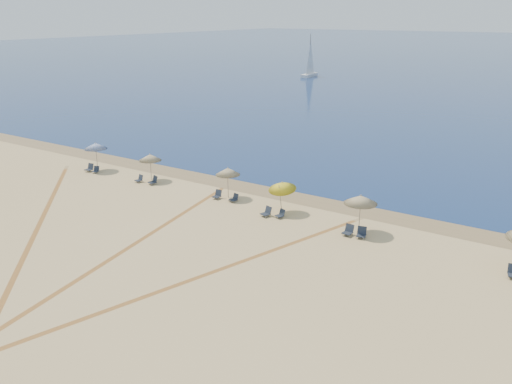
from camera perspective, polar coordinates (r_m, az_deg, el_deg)
ground at (r=26.97m, az=-24.75°, el=-14.11°), size 160.00×160.00×0.00m
wet_sand at (r=42.84m, az=2.93°, el=-0.21°), size 500.00×500.00×0.00m
umbrella_0 at (r=50.89m, az=-16.75°, el=4.73°), size 2.11×2.11×2.63m
umbrella_1 at (r=46.67m, az=-11.24°, el=3.64°), size 1.96×1.96×2.38m
umbrella_2 at (r=41.41m, az=-3.02°, el=2.22°), size 1.91×1.92×2.48m
umbrella_3 at (r=38.30m, az=2.80°, el=0.67°), size 2.03×2.10×2.52m
umbrella_4 at (r=35.31m, az=11.11°, el=-0.79°), size 2.21×2.21×2.63m
chair_0 at (r=51.19m, az=-17.33°, el=2.46°), size 0.65×0.74×0.72m
chair_1 at (r=50.55m, az=-16.71°, el=2.27°), size 0.67×0.72×0.61m
chair_2 at (r=46.84m, az=-12.33°, el=1.37°), size 0.60×0.68×0.62m
chair_3 at (r=45.97m, az=-10.88°, el=1.19°), size 0.77×0.83×0.71m
chair_4 at (r=41.81m, az=-4.14°, el=-0.30°), size 0.56×0.66×0.67m
chair_5 at (r=41.04m, az=-2.31°, el=-0.67°), size 0.64×0.71×0.62m
chair_6 at (r=38.10m, az=1.15°, el=-2.15°), size 0.76×0.82×0.70m
chair_7 at (r=37.85m, az=2.66°, el=-2.37°), size 0.68×0.73×0.62m
chair_8 at (r=35.43m, az=9.83°, el=-4.08°), size 0.64×0.73×0.71m
chair_9 at (r=35.20m, az=11.20°, el=-4.32°), size 0.74×0.81×0.71m
sailboat_1 at (r=124.00m, az=5.77°, el=13.45°), size 2.20×6.42×9.38m
tire_tracks at (r=34.65m, az=-14.52°, el=-5.51°), size 52.14×40.38×0.00m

